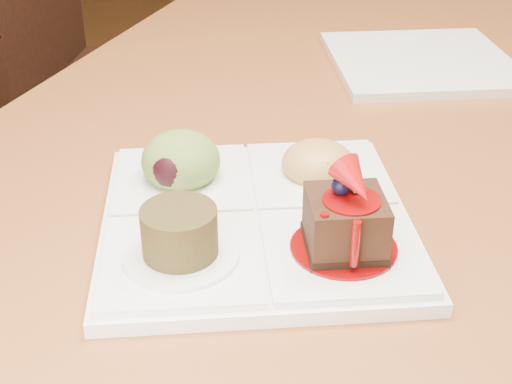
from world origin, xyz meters
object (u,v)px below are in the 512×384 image
(chair_left, at_px, (90,49))
(sampler_plate, at_px, (253,205))
(second_plate, at_px, (421,62))
(dining_table, at_px, (466,110))

(chair_left, distance_m, sampler_plate, 1.03)
(chair_left, xyz_separation_m, sampler_plate, (0.64, -0.79, 0.19))
(chair_left, xyz_separation_m, second_plate, (0.72, -0.36, 0.18))
(dining_table, height_order, chair_left, chair_left)
(chair_left, relative_size, sampler_plate, 3.03)
(dining_table, height_order, second_plate, second_plate)
(dining_table, bearing_deg, chair_left, 157.81)
(chair_left, bearing_deg, sampler_plate, 25.37)
(dining_table, distance_m, sampler_plate, 0.49)
(chair_left, bearing_deg, dining_table, 53.95)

